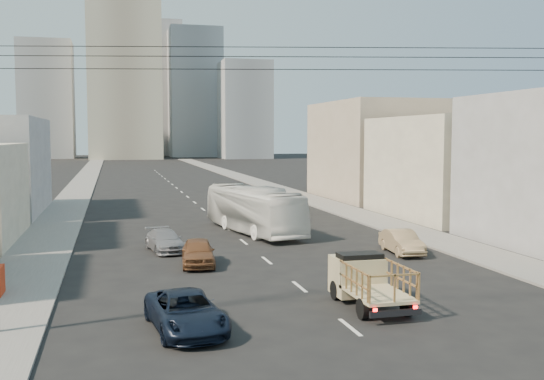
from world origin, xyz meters
name	(u,v)px	position (x,y,z in m)	size (l,w,h in m)	color
ground	(373,346)	(0.00, 0.00, 0.00)	(420.00, 420.00, 0.00)	black
sidewalk_left	(82,185)	(-11.75, 70.00, 0.06)	(3.50, 180.00, 0.12)	slate
sidewalk_right	(254,181)	(11.75, 70.00, 0.06)	(3.50, 180.00, 0.12)	slate
lane_dashes	(184,194)	(0.00, 53.00, 0.01)	(0.15, 104.00, 0.01)	silver
flatbed_pickup	(368,278)	(1.63, 4.37, 1.09)	(1.95, 4.41, 1.90)	tan
navy_pickup	(186,312)	(-5.45, 2.96, 0.65)	(2.14, 4.64, 1.29)	black
city_bus	(254,210)	(1.40, 23.56, 1.56)	(2.62, 11.20, 3.12)	silver
sedan_brown	(198,252)	(-3.65, 13.61, 0.68)	(1.60, 3.97, 1.35)	brown
sedan_tan	(402,242)	(7.70, 14.11, 0.65)	(1.38, 3.95, 1.30)	#9D815B
sedan_grey	(165,241)	(-4.93, 18.02, 0.60)	(1.67, 4.12, 1.20)	gray
overhead_wires	(359,58)	(0.00, 1.50, 8.97)	(23.01, 5.02, 0.72)	black
bldg_right_mid	(461,167)	(19.50, 28.00, 4.00)	(11.00, 14.00, 8.00)	#B6AB92
bldg_right_far	(385,150)	(20.00, 44.00, 5.00)	(12.00, 16.00, 10.00)	tan
high_rise_tower	(124,53)	(-4.00, 170.00, 30.00)	(20.00, 20.00, 60.00)	tan
midrise_ne	(195,93)	(18.00, 185.00, 20.00)	(16.00, 16.00, 40.00)	gray
midrise_nw	(47,100)	(-26.00, 180.00, 17.00)	(15.00, 15.00, 34.00)	gray
midrise_back	(153,90)	(6.00, 200.00, 22.00)	(18.00, 18.00, 44.00)	gray
midrise_east	(245,110)	(30.00, 165.00, 14.00)	(14.00, 14.00, 28.00)	gray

